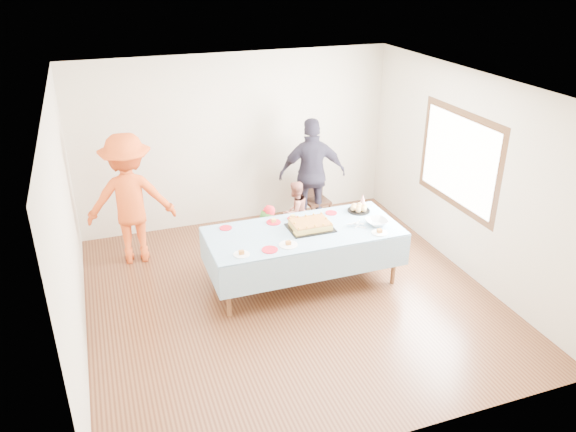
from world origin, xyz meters
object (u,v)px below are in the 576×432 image
Objects in this scene: birthday_cake at (310,225)px; dining_chair at (315,195)px; party_table at (304,234)px; adult_left at (130,199)px.

birthday_cake is 0.67× the size of dining_chair.
dining_chair reaches higher than party_table.
birthday_cake reaches higher than party_table.
dining_chair is 2.93m from adult_left.
birthday_cake is at bearing -118.35° from dining_chair.
party_table is at bearing -166.48° from birthday_cake.
adult_left is (-2.13, 1.39, 0.11)m from birthday_cake.
birthday_cake is 2.54m from adult_left.
dining_chair is (0.85, 1.70, -0.25)m from party_table.
adult_left reaches higher than party_table.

